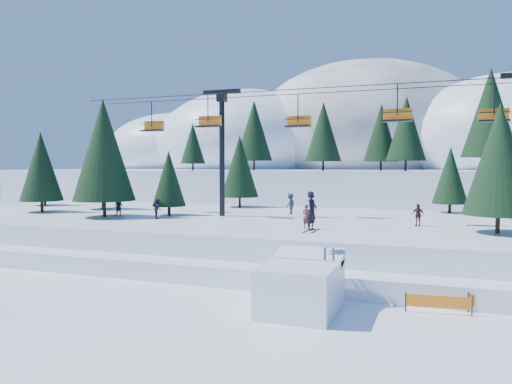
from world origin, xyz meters
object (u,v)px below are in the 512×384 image
(chairlift, at_px, (354,129))
(banner_far, at_px, (501,301))
(banner_near, at_px, (438,302))
(jump_kicker, at_px, (301,285))

(chairlift, height_order, banner_far, chairlift)
(banner_near, xyz_separation_m, banner_far, (2.62, 1.13, 0.00))
(chairlift, xyz_separation_m, banner_far, (8.76, -12.72, -8.78))
(jump_kicker, bearing_deg, banner_far, 19.06)
(banner_near, bearing_deg, jump_kicker, -162.93)
(jump_kicker, xyz_separation_m, chairlift, (-0.31, 15.64, 8.09))
(banner_near, height_order, banner_far, same)
(jump_kicker, bearing_deg, chairlift, 91.13)
(banner_near, bearing_deg, banner_far, 23.33)
(jump_kicker, height_order, banner_far, jump_kicker)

